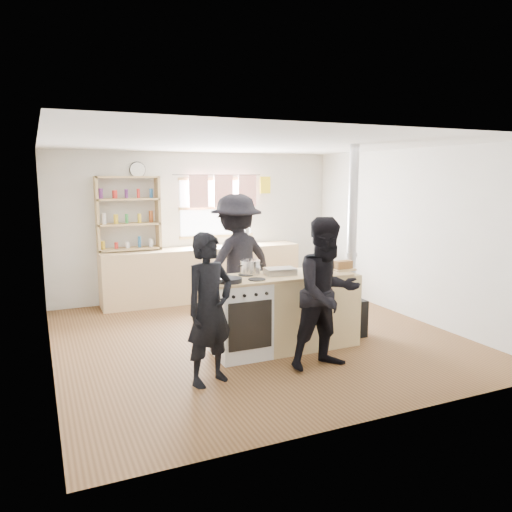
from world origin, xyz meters
The scene contains 14 objects.
ground centered at (0.00, 0.00, -0.01)m, with size 5.00×5.00×0.01m, color brown.
back_counter centered at (0.00, 2.22, 0.45)m, with size 3.40×0.55×0.90m, color #D9B783.
shelving_unit centered at (-1.20, 2.34, 1.51)m, with size 1.00×0.28×1.20m.
thermos centered at (0.81, 2.22, 1.06)m, with size 0.10×0.10×0.33m, color silver.
cooking_island centered at (0.14, -0.55, 0.47)m, with size 1.97×0.64×0.93m.
skillet_greens centered at (-0.63, -0.70, 0.96)m, with size 0.38×0.38×0.05m.
roast_tray centered at (0.08, -0.53, 0.97)m, with size 0.39×0.28×0.08m.
stockpot_stove centered at (-0.24, -0.37, 1.02)m, with size 0.24×0.24×0.20m.
stockpot_counter centered at (0.57, -0.58, 1.03)m, with size 0.31×0.31×0.23m.
bread_board centered at (0.93, -0.61, 0.98)m, with size 0.29×0.21×0.12m.
flue_heater centered at (1.17, -0.44, 0.65)m, with size 0.35×0.35×2.50m.
person_near_left centered at (-1.03, -1.15, 0.78)m, with size 0.57×0.37×1.56m, color black.
person_near_right centered at (0.28, -1.28, 0.84)m, with size 0.81×0.63×1.67m, color black.
person_far centered at (-0.08, 0.49, 0.93)m, with size 1.20×0.69×1.86m, color black.
Camera 1 is at (-2.58, -5.80, 2.11)m, focal length 35.00 mm.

